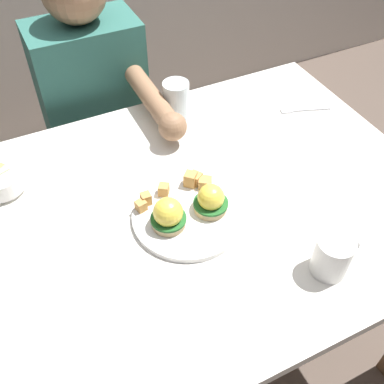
# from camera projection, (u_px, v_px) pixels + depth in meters

# --- Properties ---
(ground_plane) EXTENTS (6.00, 6.00, 0.00)m
(ground_plane) POSITION_uv_depth(u_px,v_px,m) (197.00, 337.00, 1.66)
(ground_plane) COLOR brown
(dining_table) EXTENTS (1.20, 0.90, 0.74)m
(dining_table) POSITION_uv_depth(u_px,v_px,m) (198.00, 228.00, 1.20)
(dining_table) COLOR white
(dining_table) RESTS_ON ground_plane
(eggs_benedict_plate) EXTENTS (0.27, 0.27, 0.09)m
(eggs_benedict_plate) POSITION_uv_depth(u_px,v_px,m) (188.00, 210.00, 1.07)
(eggs_benedict_plate) COLOR white
(eggs_benedict_plate) RESTS_ON dining_table
(fruit_bowl) EXTENTS (0.12, 0.12, 0.06)m
(fruit_bowl) POSITION_uv_depth(u_px,v_px,m) (0.00, 181.00, 1.13)
(fruit_bowl) COLOR white
(fruit_bowl) RESTS_ON dining_table
(coffee_mug) EXTENTS (0.11, 0.08, 0.09)m
(coffee_mug) POSITION_uv_depth(u_px,v_px,m) (333.00, 255.00, 0.95)
(coffee_mug) COLOR white
(coffee_mug) RESTS_ON dining_table
(fork) EXTENTS (0.15, 0.07, 0.00)m
(fork) POSITION_uv_depth(u_px,v_px,m) (302.00, 110.00, 1.39)
(fork) COLOR silver
(fork) RESTS_ON dining_table
(water_glass_near) EXTENTS (0.08, 0.08, 0.11)m
(water_glass_near) POSITION_uv_depth(u_px,v_px,m) (176.00, 102.00, 1.34)
(water_glass_near) COLOR silver
(water_glass_near) RESTS_ON dining_table
(diner_person) EXTENTS (0.34, 0.54, 1.14)m
(diner_person) POSITION_uv_depth(u_px,v_px,m) (99.00, 110.00, 1.54)
(diner_person) COLOR #33333D
(diner_person) RESTS_ON ground_plane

